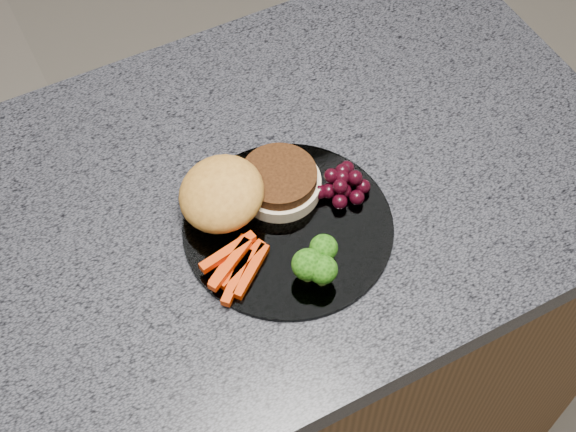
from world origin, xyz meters
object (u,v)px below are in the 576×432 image
Objects in this scene: plate at (288,227)px; grape_bunch at (343,184)px; burger at (242,191)px; island_cabinet at (211,375)px.

plate is 3.61× the size of grape_bunch.
burger is (-0.03, 0.06, 0.03)m from plate.
burger is at bearing 121.46° from plate.
burger is 0.13m from grape_bunch.
plate reaches higher than island_cabinet.
plate is 0.09m from grape_bunch.
burger is 2.74× the size of grape_bunch.
grape_bunch reaches higher than plate.
grape_bunch is at bearing -27.76° from burger.
burger is (0.08, -0.01, 0.50)m from island_cabinet.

